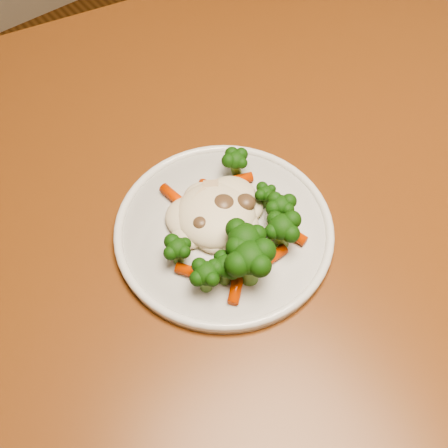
{
  "coord_description": "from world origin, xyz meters",
  "views": [
    {
      "loc": [
        -0.01,
        -0.34,
        1.28
      ],
      "look_at": [
        0.2,
        -0.07,
        0.77
      ],
      "focal_mm": 45.0,
      "sensor_mm": 36.0,
      "label": 1
    }
  ],
  "objects": [
    {
      "name": "plate",
      "position": [
        0.2,
        -0.07,
        0.76
      ],
      "size": [
        0.25,
        0.25,
        0.01
      ],
      "primitive_type": "cylinder",
      "color": "silver",
      "rests_on": "dining_table"
    },
    {
      "name": "meal",
      "position": [
        0.2,
        -0.09,
        0.78
      ],
      "size": [
        0.16,
        0.18,
        0.05
      ],
      "color": "beige",
      "rests_on": "plate"
    },
    {
      "name": "dining_table",
      "position": [
        0.27,
        -0.03,
        0.66
      ],
      "size": [
        1.39,
        1.07,
        0.75
      ],
      "rotation": [
        0.0,
        0.0,
        -0.21
      ],
      "color": "brown",
      "rests_on": "ground"
    }
  ]
}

